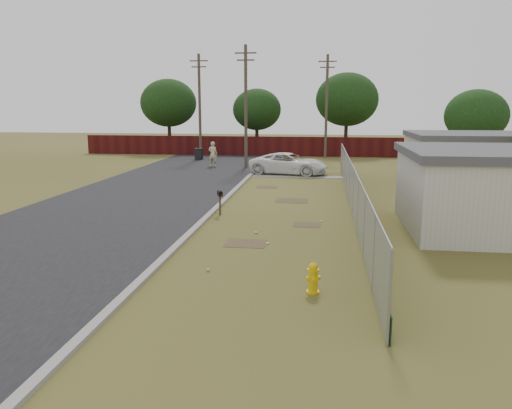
# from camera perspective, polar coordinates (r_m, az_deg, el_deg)

# --- Properties ---
(ground) EXTENTS (120.00, 120.00, 0.00)m
(ground) POSITION_cam_1_polar(r_m,az_deg,el_deg) (21.94, 2.87, -1.02)
(ground) COLOR brown
(ground) RESTS_ON ground
(street) EXTENTS (15.10, 60.00, 0.12)m
(street) POSITION_cam_1_polar(r_m,az_deg,el_deg) (30.97, -8.44, 2.53)
(street) COLOR black
(street) RESTS_ON ground
(chainlink_fence) EXTENTS (0.10, 27.06, 2.02)m
(chainlink_fence) POSITION_cam_1_polar(r_m,az_deg,el_deg) (22.77, 10.96, 1.28)
(chainlink_fence) COLOR gray
(chainlink_fence) RESTS_ON ground
(privacy_fence) EXTENTS (30.00, 0.12, 1.80)m
(privacy_fence) POSITION_cam_1_polar(r_m,az_deg,el_deg) (47.16, -1.91, 6.71)
(privacy_fence) COLOR #3F0F0D
(privacy_fence) RESTS_ON ground
(utility_poles) EXTENTS (12.60, 8.24, 9.00)m
(utility_poles) POSITION_cam_1_polar(r_m,az_deg,el_deg) (42.38, 0.25, 11.33)
(utility_poles) COLOR brown
(utility_poles) RESTS_ON ground
(houses) EXTENTS (9.30, 17.24, 3.10)m
(houses) POSITION_cam_1_polar(r_m,az_deg,el_deg) (25.95, 25.43, 3.31)
(houses) COLOR beige
(houses) RESTS_ON ground
(horizon_trees) EXTENTS (33.32, 31.94, 7.78)m
(horizon_trees) POSITION_cam_1_polar(r_m,az_deg,el_deg) (44.93, 6.56, 11.18)
(horizon_trees) COLOR #322516
(horizon_trees) RESTS_ON ground
(fire_hydrant) EXTENTS (0.43, 0.43, 0.84)m
(fire_hydrant) POSITION_cam_1_polar(r_m,az_deg,el_deg) (12.78, 6.55, -8.38)
(fire_hydrant) COLOR #DEB60B
(fire_hydrant) RESTS_ON ground
(mailbox) EXTENTS (0.32, 0.46, 1.08)m
(mailbox) POSITION_cam_1_polar(r_m,az_deg,el_deg) (21.54, -4.15, 1.05)
(mailbox) COLOR #4E422C
(mailbox) RESTS_ON ground
(pickup_truck) EXTENTS (5.65, 3.39, 1.47)m
(pickup_truck) POSITION_cam_1_polar(r_m,az_deg,el_deg) (34.35, 3.77, 4.69)
(pickup_truck) COLOR white
(pickup_truck) RESTS_ON ground
(pedestrian) EXTENTS (0.78, 0.59, 1.93)m
(pedestrian) POSITION_cam_1_polar(r_m,az_deg,el_deg) (38.72, -4.95, 5.77)
(pedestrian) COLOR #C6BB91
(pedestrian) RESTS_ON ground
(trash_bin) EXTENTS (0.67, 0.74, 0.99)m
(trash_bin) POSITION_cam_1_polar(r_m,az_deg,el_deg) (43.81, -6.55, 5.77)
(trash_bin) COLOR black
(trash_bin) RESTS_ON ground
(scattered_litter) EXTENTS (3.24, 6.67, 0.07)m
(scattered_litter) POSITION_cam_1_polar(r_m,az_deg,el_deg) (17.55, 1.35, -4.03)
(scattered_litter) COLOR silver
(scattered_litter) RESTS_ON ground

